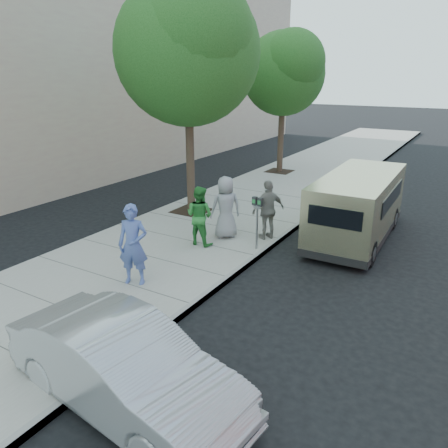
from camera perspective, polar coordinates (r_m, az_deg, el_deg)
The scene contains 12 objects.
ground at distance 12.44m, azimuth -1.84°, elevation -3.40°, with size 120.00×120.00×0.00m, color black.
sidewalk at distance 12.94m, azimuth -5.59°, elevation -2.21°, with size 5.00×60.00×0.15m, color gray.
curb_face at distance 11.75m, azimuth 4.10°, elevation -4.44°, with size 0.12×60.00×0.16m, color gray.
tree_near at distance 14.75m, azimuth -4.64°, elevation 22.13°, with size 4.62×4.60×7.53m.
tree_far at distance 21.40m, azimuth 7.92°, elevation 19.32°, with size 3.92×3.80×6.49m.
parking_meter at distance 11.79m, azimuth 4.37°, elevation 1.59°, with size 0.32×0.15×1.48m.
van at distance 13.52m, azimuth 17.12°, elevation 2.34°, with size 1.90×5.40×1.98m.
sedan at distance 6.90m, azimuth -12.84°, elevation -17.76°, with size 1.44×4.12×1.36m, color #A1A5A8.
person_officer at distance 10.08m, azimuth -11.79°, elevation -2.67°, with size 0.69×0.45×1.89m, color #4E62A5.
person_green_shirt at distance 12.20m, azimuth -3.21°, elevation 1.10°, with size 0.82×0.64×1.68m, color #2C8634.
person_gray_shirt at distance 12.70m, azimuth 0.21°, elevation 2.20°, with size 0.89×0.58×1.83m, color gray.
person_striped_polo at distance 12.66m, azimuth 5.80°, elevation 1.85°, with size 1.02×0.43×1.74m, color gray.
Camera 1 is at (6.21, -9.65, 4.78)m, focal length 35.00 mm.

